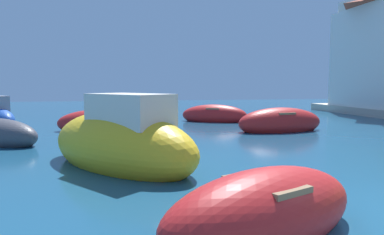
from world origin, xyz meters
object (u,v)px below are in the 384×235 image
moored_boat_4 (280,123)px  moored_boat_7 (264,212)px  moored_boat_5 (121,143)px  moored_boat_8 (100,123)px  moored_boat_3 (214,115)px

moored_boat_4 → moored_boat_7: size_ratio=1.17×
moored_boat_5 → moored_boat_8: bearing=-31.0°
moored_boat_4 → moored_boat_8: bearing=161.3°
moored_boat_3 → moored_boat_4: (1.77, -4.39, 0.04)m
moored_boat_5 → moored_boat_7: moored_boat_5 is taller
moored_boat_8 → moored_boat_7: bearing=-70.7°
moored_boat_3 → moored_boat_5: bearing=89.6°
moored_boat_5 → moored_boat_8: size_ratio=1.32×
moored_boat_4 → moored_boat_8: moored_boat_4 is taller
moored_boat_8 → moored_boat_5: bearing=-77.0°
moored_boat_3 → moored_boat_8: moored_boat_8 is taller
moored_boat_3 → moored_boat_7: 14.50m
moored_boat_7 → moored_boat_8: size_ratio=0.91×
moored_boat_4 → moored_boat_7: bearing=-122.9°
moored_boat_3 → moored_boat_8: (-5.94, -2.63, 0.00)m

